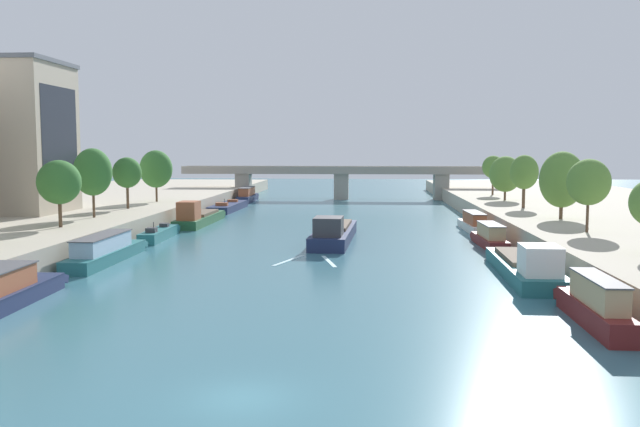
% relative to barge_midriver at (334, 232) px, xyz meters
% --- Properties ---
extents(ground_plane, '(400.00, 400.00, 0.00)m').
position_rel_barge_midriver_xyz_m(ground_plane, '(-1.46, -45.48, -0.99)').
color(ground_plane, '#386B7A').
extents(quay_left, '(36.00, 170.00, 2.34)m').
position_rel_barge_midriver_xyz_m(quay_left, '(-39.02, 9.52, 0.18)').
color(quay_left, '#B2A893').
rests_on(quay_left, ground).
extents(barge_midriver, '(4.59, 19.03, 3.20)m').
position_rel_barge_midriver_xyz_m(barge_midriver, '(0.00, 0.00, 0.00)').
color(barge_midriver, '#1E284C').
rests_on(barge_midriver, ground).
extents(wake_behind_barge, '(5.59, 6.03, 0.03)m').
position_rel_barge_midriver_xyz_m(wake_behind_barge, '(-1.62, -12.67, -0.98)').
color(wake_behind_barge, '#AAD6E0').
rests_on(wake_behind_barge, ground).
extents(moored_boat_left_lone, '(2.52, 14.66, 2.50)m').
position_rel_barge_midriver_xyz_m(moored_boat_left_lone, '(-19.23, -14.57, 0.05)').
color(moored_boat_left_lone, '#23666B').
rests_on(moored_boat_left_lone, ground).
extents(moored_boat_left_end, '(2.25, 11.23, 2.22)m').
position_rel_barge_midriver_xyz_m(moored_boat_left_end, '(-19.23, 0.82, -0.39)').
color(moored_boat_left_end, '#23666B').
rests_on(moored_boat_left_end, ground).
extents(moored_boat_left_far, '(3.31, 16.81, 3.40)m').
position_rel_barge_midriver_xyz_m(moored_boat_left_far, '(-18.50, 15.15, -0.01)').
color(moored_boat_left_far, '#235633').
rests_on(moored_boat_left_far, ground).
extents(moored_boat_left_midway, '(3.65, 16.46, 2.22)m').
position_rel_barge_midriver_xyz_m(moored_boat_left_midway, '(-18.79, 35.81, -0.41)').
color(moored_boat_left_midway, '#1E284C').
rests_on(moored_boat_left_midway, ground).
extents(moored_boat_left_gap_after, '(2.44, 13.47, 2.78)m').
position_rel_barge_midriver_xyz_m(moored_boat_left_gap_after, '(-18.89, 53.85, 0.17)').
color(moored_boat_left_gap_after, '#1E284C').
rests_on(moored_boat_left_gap_after, ground).
extents(moored_boat_right_lone, '(1.73, 10.38, 2.85)m').
position_rel_barge_midriver_xyz_m(moored_boat_right_lone, '(16.16, -33.25, 0.19)').
color(moored_boat_right_lone, maroon).
rests_on(moored_boat_right_lone, ground).
extents(moored_boat_right_downstream, '(3.93, 16.76, 3.19)m').
position_rel_barge_midriver_xyz_m(moored_boat_right_downstream, '(15.61, -19.36, -0.05)').
color(moored_boat_right_downstream, '#23666B').
rests_on(moored_boat_right_downstream, ground).
extents(moored_boat_right_end, '(2.34, 10.17, 2.39)m').
position_rel_barge_midriver_xyz_m(moored_boat_right_end, '(15.95, -2.54, 0.00)').
color(moored_boat_right_end, maroon).
rests_on(moored_boat_right_end, ground).
extents(moored_boat_right_second, '(2.32, 11.52, 2.37)m').
position_rel_barge_midriver_xyz_m(moored_boat_right_second, '(16.32, 10.28, -0.00)').
color(moored_boat_right_second, silver).
rests_on(moored_boat_right_second, ground).
extents(tree_left_by_lamp, '(4.12, 4.12, 6.46)m').
position_rel_barge_midriver_xyz_m(tree_left_by_lamp, '(-25.96, -8.60, 5.68)').
color(tree_left_by_lamp, brown).
rests_on(tree_left_by_lamp, quay_left).
extents(tree_left_third, '(4.16, 4.16, 7.61)m').
position_rel_barge_midriver_xyz_m(tree_left_third, '(-26.51, 0.72, 6.35)').
color(tree_left_third, brown).
rests_on(tree_left_third, quay_left).
extents(tree_left_far, '(3.60, 3.60, 6.49)m').
position_rel_barge_midriver_xyz_m(tree_left_far, '(-26.69, 11.78, 5.89)').
color(tree_left_far, brown).
rests_on(tree_left_far, quay_left).
extents(tree_left_second, '(4.63, 4.63, 7.37)m').
position_rel_barge_midriver_xyz_m(tree_left_second, '(-26.58, 23.16, 6.03)').
color(tree_left_second, brown).
rests_on(tree_left_second, quay_left).
extents(tree_right_nearest, '(3.84, 3.84, 6.64)m').
position_rel_barge_midriver_xyz_m(tree_right_nearest, '(23.38, -9.15, 5.89)').
color(tree_right_nearest, brown).
rests_on(tree_right_nearest, quay_right).
extents(tree_right_far, '(4.75, 4.75, 7.27)m').
position_rel_barge_midriver_xyz_m(tree_right_far, '(24.36, 2.49, 5.60)').
color(tree_right_far, brown).
rests_on(tree_right_far, quay_right).
extents(tree_right_midway, '(3.56, 3.56, 6.78)m').
position_rel_barge_midriver_xyz_m(tree_right_midway, '(23.47, 15.93, 5.92)').
color(tree_right_midway, brown).
rests_on(tree_right_midway, quay_right).
extents(tree_right_second, '(4.69, 4.69, 6.49)m').
position_rel_barge_midriver_xyz_m(tree_right_second, '(23.83, 29.12, 5.21)').
color(tree_right_second, brown).
rests_on(tree_right_second, quay_right).
extents(tree_right_third, '(3.55, 3.55, 6.48)m').
position_rel_barge_midriver_xyz_m(tree_right_third, '(24.20, 40.75, 5.94)').
color(tree_right_third, brown).
rests_on(tree_right_third, quay_right).
extents(building_left_tall, '(13.67, 11.63, 17.89)m').
position_rel_barge_midriver_xyz_m(building_left_tall, '(-39.20, 6.05, 10.31)').
color(building_left_tall, '#B2A38E').
rests_on(building_left_tall, quay_left).
extents(bridge_far, '(63.11, 4.40, 6.52)m').
position_rel_barge_midriver_xyz_m(bridge_far, '(-1.46, 61.47, 3.19)').
color(bridge_far, gray).
rests_on(bridge_far, ground).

